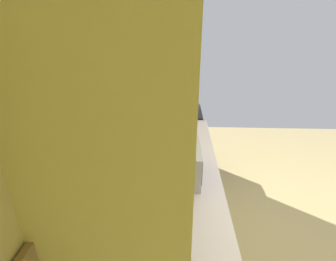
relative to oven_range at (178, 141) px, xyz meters
name	(u,v)px	position (x,y,z in m)	size (l,w,h in m)	color
wall_back	(130,122)	(-1.55, 0.36, 0.89)	(4.20, 0.12, 2.74)	#E1CF7A
counter_run	(178,258)	(-1.95, -0.01, -0.02)	(3.27, 0.66, 0.92)	#E5DF80
upper_cabinets	(154,66)	(-1.95, 0.14, 1.37)	(2.01, 0.33, 0.74)	#ECE781
oven_range	(178,141)	(0.00, 0.00, 0.00)	(0.64, 0.62, 1.10)	black
microwave	(177,160)	(-1.55, 0.01, 0.58)	(0.49, 0.36, 0.27)	#B7BABF
bowl	(189,131)	(-0.73, -0.12, 0.47)	(0.13, 0.13, 0.05)	#D84C47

